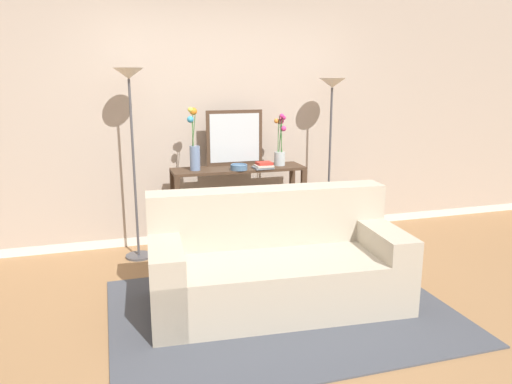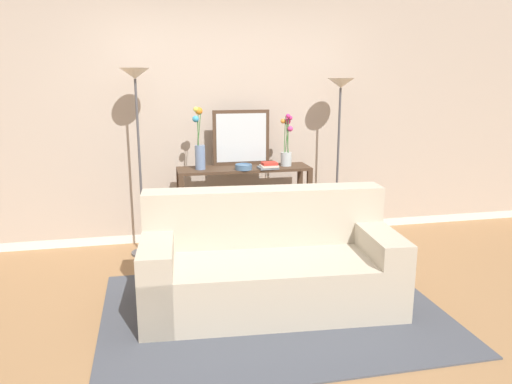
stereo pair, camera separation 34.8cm
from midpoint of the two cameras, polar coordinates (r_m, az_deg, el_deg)
name	(u,v)px [view 1 (the left image)]	position (r m, az deg, el deg)	size (l,w,h in m)	color
ground_plane	(257,314)	(3.90, -2.57, -13.86)	(16.00, 16.00, 0.02)	#9E754C
back_wall	(204,114)	(5.35, -7.85, 8.87)	(12.00, 0.15, 2.74)	white
area_rug	(281,311)	(3.90, 0.32, -13.54)	(2.55, 1.88, 0.01)	#474C56
couch	(275,265)	(3.92, -0.31, -8.50)	(2.00, 1.02, 0.88)	#BCB29E
console_table	(239,193)	(5.10, -3.97, -0.11)	(1.35, 0.38, 0.85)	#473323
floor_lamp_left	(131,111)	(4.85, -16.28, 8.93)	(0.28, 0.28, 1.84)	#4C4C51
floor_lamp_right	(331,114)	(5.30, 6.78, 8.90)	(0.28, 0.28, 1.74)	#4C4C51
wall_mirror	(235,138)	(5.15, -4.43, 6.23)	(0.59, 0.02, 0.57)	#473323
vase_tall_flowers	(194,147)	(4.92, -9.17, 5.13)	(0.12, 0.12, 0.62)	#6B84AD
vase_short_flowers	(280,147)	(5.13, 0.85, 5.20)	(0.12, 0.13, 0.54)	silver
fruit_bowl	(239,167)	(4.92, -4.01, 2.88)	(0.17, 0.17, 0.06)	#4C7093
book_stack	(264,166)	(4.98, -1.12, 3.04)	(0.20, 0.17, 0.06)	slate
book_row_under_console	(207,245)	(5.18, -7.65, -6.10)	(0.41, 0.18, 0.13)	#BC3328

